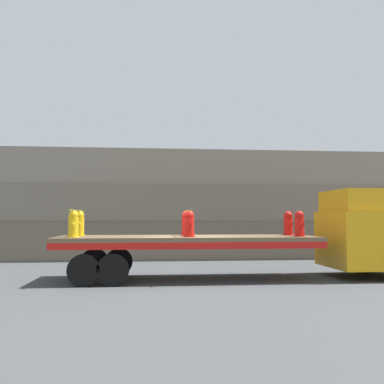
{
  "coord_description": "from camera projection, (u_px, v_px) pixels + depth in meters",
  "views": [
    {
      "loc": [
        -1.17,
        -13.61,
        1.92
      ],
      "look_at": [
        0.14,
        0.0,
        2.77
      ],
      "focal_mm": 40.0,
      "sensor_mm": 36.0,
      "label": 1
    }
  ],
  "objects": [
    {
      "name": "truck_cab",
      "position": [
        371.0,
        232.0,
        14.19
      ],
      "size": [
        2.75,
        2.7,
        2.86
      ],
      "color": "orange",
      "rests_on": "ground_plane"
    },
    {
      "name": "fire_hydrant_red_far_1",
      "position": [
        186.0,
        224.0,
        14.17
      ],
      "size": [
        0.37,
        0.58,
        0.81
      ],
      "color": "red",
      "rests_on": "flatbed_trailer"
    },
    {
      "name": "ground_plane",
      "position": [
        188.0,
        279.0,
        13.51
      ],
      "size": [
        120.0,
        120.0,
        0.0
      ],
      "primitive_type": "plane",
      "color": "#3F4244"
    },
    {
      "name": "cargo_strap_middle",
      "position": [
        188.0,
        211.0,
        13.65
      ],
      "size": [
        0.05,
        2.71,
        0.01
      ],
      "color": "yellow",
      "rests_on": "fire_hydrant_red_near_1"
    },
    {
      "name": "flatbed_trailer",
      "position": [
        166.0,
        245.0,
        13.51
      ],
      "size": [
        8.15,
        2.6,
        1.36
      ],
      "color": "brown",
      "rests_on": "ground_plane"
    },
    {
      "name": "fire_hydrant_red_near_1",
      "position": [
        189.0,
        224.0,
        13.08
      ],
      "size": [
        0.37,
        0.58,
        0.81
      ],
      "color": "red",
      "rests_on": "flatbed_trailer"
    },
    {
      "name": "fire_hydrant_yellow_near_0",
      "position": [
        73.0,
        224.0,
        12.74
      ],
      "size": [
        0.37,
        0.58,
        0.81
      ],
      "color": "gold",
      "rests_on": "flatbed_trailer"
    },
    {
      "name": "rock_cliff",
      "position": [
        175.0,
        205.0,
        21.16
      ],
      "size": [
        60.0,
        3.3,
        5.19
      ],
      "color": "#665B4C",
      "rests_on": "ground_plane"
    },
    {
      "name": "fire_hydrant_red_near_2",
      "position": [
        299.0,
        224.0,
        13.41
      ],
      "size": [
        0.37,
        0.58,
        0.81
      ],
      "color": "red",
      "rests_on": "flatbed_trailer"
    },
    {
      "name": "fire_hydrant_yellow_far_0",
      "position": [
        79.0,
        224.0,
        13.84
      ],
      "size": [
        0.37,
        0.58,
        0.81
      ],
      "color": "gold",
      "rests_on": "flatbed_trailer"
    },
    {
      "name": "fire_hydrant_red_far_2",
      "position": [
        288.0,
        224.0,
        14.5
      ],
      "size": [
        0.37,
        0.58,
        0.81
      ],
      "color": "red",
      "rests_on": "flatbed_trailer"
    },
    {
      "name": "cargo_strap_rear",
      "position": [
        77.0,
        210.0,
        13.32
      ],
      "size": [
        0.05,
        2.71,
        0.01
      ],
      "color": "yellow",
      "rests_on": "fire_hydrant_yellow_near_0"
    }
  ]
}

